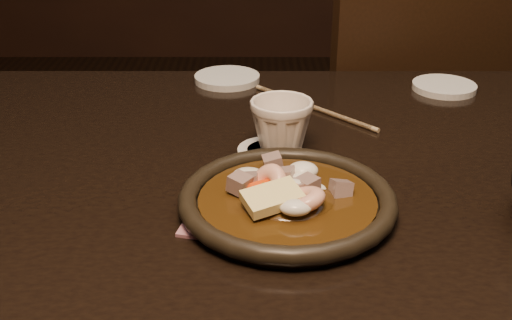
{
  "coord_description": "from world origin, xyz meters",
  "views": [
    {
      "loc": [
        -0.16,
        -0.74,
        1.14
      ],
      "look_at": [
        -0.16,
        -0.04,
        0.8
      ],
      "focal_mm": 45.0,
      "sensor_mm": 36.0,
      "label": 1
    }
  ],
  "objects_px": {
    "table": "(374,230)",
    "plate": "(287,201)",
    "tea_cup": "(281,126)",
    "chair": "(393,125)"
  },
  "relations": [
    {
      "from": "table",
      "to": "plate",
      "type": "xyz_separation_m",
      "value": [
        -0.12,
        -0.08,
        0.09
      ]
    },
    {
      "from": "plate",
      "to": "tea_cup",
      "type": "xyz_separation_m",
      "value": [
        -0.0,
        0.16,
        0.03
      ]
    },
    {
      "from": "plate",
      "to": "tea_cup",
      "type": "relative_size",
      "value": 2.97
    },
    {
      "from": "plate",
      "to": "tea_cup",
      "type": "distance_m",
      "value": 0.16
    },
    {
      "from": "chair",
      "to": "tea_cup",
      "type": "bearing_deg",
      "value": 47.56
    },
    {
      "from": "table",
      "to": "chair",
      "type": "height_order",
      "value": "chair"
    },
    {
      "from": "table",
      "to": "plate",
      "type": "height_order",
      "value": "plate"
    },
    {
      "from": "table",
      "to": "tea_cup",
      "type": "relative_size",
      "value": 18.29
    },
    {
      "from": "table",
      "to": "plate",
      "type": "bearing_deg",
      "value": -147.16
    },
    {
      "from": "table",
      "to": "tea_cup",
      "type": "xyz_separation_m",
      "value": [
        -0.13,
        0.08,
        0.12
      ]
    }
  ]
}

